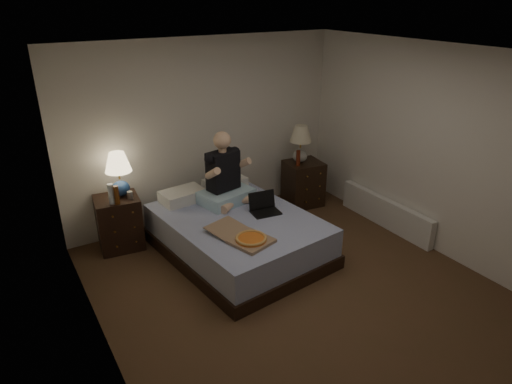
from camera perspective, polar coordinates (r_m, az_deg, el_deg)
floor at (r=5.13m, az=5.35°, el=-12.24°), size 4.00×4.50×0.00m
ceiling at (r=4.19m, az=6.69°, el=16.64°), size 4.00×4.50×0.00m
wall_back at (r=6.34m, az=-6.40°, el=7.54°), size 4.00×0.00×2.50m
wall_left at (r=3.77m, az=-19.33°, el=-5.55°), size 0.00×4.50×2.50m
wall_right at (r=5.88m, az=21.81°, el=4.63°), size 0.00×4.50×2.50m
bed at (r=5.66m, az=-2.26°, el=-5.38°), size 1.74×2.19×0.51m
nightstand_left at (r=6.01m, az=-16.73°, el=-3.68°), size 0.58×0.53×0.68m
nightstand_right at (r=6.96m, az=5.91°, el=1.09°), size 0.57×0.53×0.68m
lamp_left at (r=5.82m, az=-16.74°, el=2.13°), size 0.39×0.39×0.56m
lamp_right at (r=6.74m, az=5.58°, el=5.98°), size 0.34×0.34×0.56m
water_bottle at (r=5.68m, az=-17.66°, el=-0.22°), size 0.07×0.07×0.25m
soda_can at (r=5.77m, az=-15.48°, el=-0.39°), size 0.07×0.07×0.10m
beer_bottle_left at (r=5.65m, az=-17.02°, el=-0.36°), size 0.06×0.06×0.23m
beer_bottle_right at (r=6.65m, az=5.29°, el=4.23°), size 0.06×0.06×0.23m
person at (r=5.75m, az=-3.84°, el=2.98°), size 0.75×0.65×0.93m
laptop at (r=5.56m, az=1.23°, el=-1.55°), size 0.37×0.32×0.24m
pizza_box at (r=4.96m, az=-0.61°, el=-5.93°), size 0.60×0.84×0.08m
radiator at (r=6.57m, az=15.85°, el=-2.49°), size 0.10×1.60×0.40m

